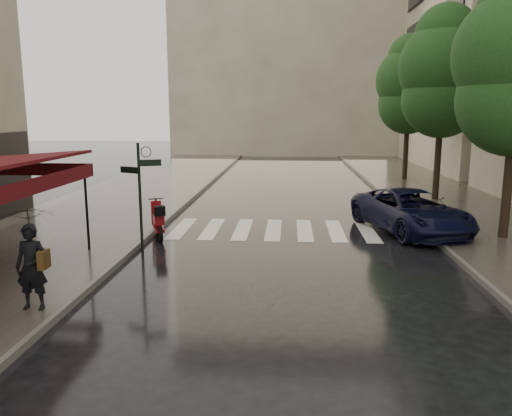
# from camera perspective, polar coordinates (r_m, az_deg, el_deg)

# --- Properties ---
(ground) EXTENTS (120.00, 120.00, 0.00)m
(ground) POSITION_cam_1_polar(r_m,az_deg,el_deg) (11.58, -11.32, -9.08)
(ground) COLOR black
(ground) RESTS_ON ground
(sidewalk_near) EXTENTS (6.00, 60.00, 0.12)m
(sidewalk_near) POSITION_cam_1_polar(r_m,az_deg,el_deg) (24.01, -14.33, 1.24)
(sidewalk_near) COLOR #38332D
(sidewalk_near) RESTS_ON ground
(sidewalk_far) EXTENTS (5.50, 60.00, 0.12)m
(sidewalk_far) POSITION_cam_1_polar(r_m,az_deg,el_deg) (23.97, 21.48, 0.81)
(sidewalk_far) COLOR #38332D
(sidewalk_far) RESTS_ON ground
(curb_near) EXTENTS (0.12, 60.00, 0.16)m
(curb_near) POSITION_cam_1_polar(r_m,az_deg,el_deg) (23.24, -7.16, 1.23)
(curb_near) COLOR #595651
(curb_near) RESTS_ON ground
(curb_far) EXTENTS (0.12, 60.00, 0.16)m
(curb_far) POSITION_cam_1_polar(r_m,az_deg,el_deg) (23.26, 14.90, 0.96)
(curb_far) COLOR #595651
(curb_far) RESTS_ON ground
(crosswalk) EXTENTS (7.85, 3.20, 0.01)m
(crosswalk) POSITION_cam_1_polar(r_m,az_deg,el_deg) (16.95, 3.79, -2.51)
(crosswalk) COLOR silver
(crosswalk) RESTS_ON ground
(signpost) EXTENTS (1.17, 0.29, 3.10)m
(signpost) POSITION_cam_1_polar(r_m,az_deg,el_deg) (14.27, -13.12, 2.19)
(signpost) COLOR black
(signpost) RESTS_ON ground
(haussmann_far) EXTENTS (8.00, 16.00, 18.50)m
(haussmann_far) POSITION_cam_1_polar(r_m,az_deg,el_deg) (39.31, 25.18, 17.62)
(haussmann_far) COLOR gray
(haussmann_far) RESTS_ON ground
(backdrop_building) EXTENTS (22.00, 6.00, 20.00)m
(backdrop_building) POSITION_cam_1_polar(r_m,az_deg,el_deg) (48.89, 4.02, 17.91)
(backdrop_building) COLOR gray
(backdrop_building) RESTS_ON ground
(tree_mid) EXTENTS (3.80, 3.80, 8.34)m
(tree_mid) POSITION_cam_1_polar(r_m,az_deg,el_deg) (23.50, 20.64, 14.25)
(tree_mid) COLOR black
(tree_mid) RESTS_ON sidewalk_far
(tree_far) EXTENTS (3.80, 3.80, 8.16)m
(tree_far) POSITION_cam_1_polar(r_m,az_deg,el_deg) (30.31, 17.13, 13.26)
(tree_far) COLOR black
(tree_far) RESTS_ON sidewalk_far
(pedestrian_with_umbrella) EXTENTS (1.03, 1.05, 2.47)m
(pedestrian_with_umbrella) POSITION_cam_1_polar(r_m,az_deg,el_deg) (10.44, -24.58, -1.99)
(pedestrian_with_umbrella) COLOR black
(pedestrian_with_umbrella) RESTS_ON sidewalk_near
(scooter) EXTENTS (0.86, 1.69, 1.16)m
(scooter) POSITION_cam_1_polar(r_m,az_deg,el_deg) (16.09, -11.11, -1.46)
(scooter) COLOR black
(scooter) RESTS_ON ground
(parked_car) EXTENTS (3.72, 5.49, 1.40)m
(parked_car) POSITION_cam_1_polar(r_m,az_deg,el_deg) (17.31, 17.26, -0.35)
(parked_car) COLOR black
(parked_car) RESTS_ON ground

